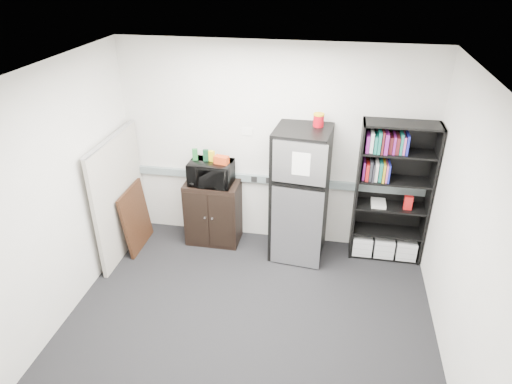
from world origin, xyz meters
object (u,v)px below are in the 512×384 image
(refrigerator, at_px, (300,195))
(cubicle_partition, at_px, (120,196))
(cabinet, at_px, (213,212))
(microwave, at_px, (211,173))
(bookshelf, at_px, (392,194))

(refrigerator, bearing_deg, cubicle_partition, -165.86)
(cabinet, xyz_separation_m, microwave, (0.00, -0.02, 0.60))
(microwave, distance_m, refrigerator, 1.19)
(cubicle_partition, height_order, microwave, cubicle_partition)
(cubicle_partition, height_order, cabinet, cubicle_partition)
(bookshelf, relative_size, cabinet, 2.07)
(cabinet, bearing_deg, cubicle_partition, -159.36)
(bookshelf, bearing_deg, cabinet, -178.40)
(bookshelf, xyz_separation_m, cabinet, (-2.31, -0.06, -0.47))
(cubicle_partition, distance_m, cabinet, 1.25)
(cubicle_partition, relative_size, microwave, 2.90)
(refrigerator, bearing_deg, bookshelf, 12.91)
(bookshelf, distance_m, cabinet, 2.36)
(microwave, height_order, refrigerator, refrigerator)
(cabinet, relative_size, microwave, 1.60)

